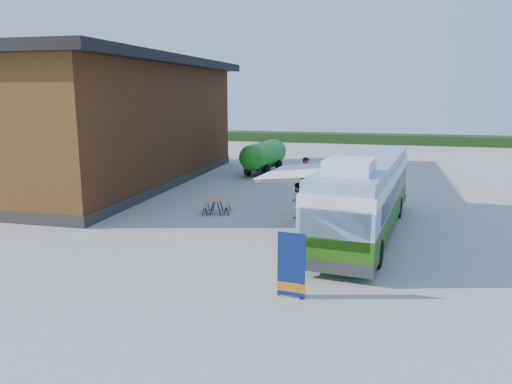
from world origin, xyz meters
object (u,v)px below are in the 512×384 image
(person_a, at_px, (306,176))
(person_b, at_px, (297,200))
(bus, at_px, (364,194))
(picnic_table, at_px, (217,202))
(banner, at_px, (291,271))
(slurry_tanker, at_px, (264,155))

(person_a, distance_m, person_b, 5.36)
(bus, distance_m, picnic_table, 7.01)
(banner, height_order, person_b, banner)
(banner, bearing_deg, picnic_table, 126.98)
(person_a, height_order, person_b, person_a)
(bus, bearing_deg, picnic_table, 170.83)
(picnic_table, height_order, person_a, person_a)
(bus, distance_m, person_b, 3.63)
(bus, bearing_deg, banner, -97.03)
(bus, height_order, person_b, bus)
(slurry_tanker, bearing_deg, picnic_table, -77.80)
(picnic_table, relative_size, person_b, 0.88)
(banner, relative_size, person_a, 0.90)
(bus, height_order, person_a, bus)
(person_b, xyz_separation_m, slurry_tanker, (-4.23, 11.66, 0.45))
(bus, distance_m, person_a, 8.06)
(picnic_table, relative_size, person_a, 0.69)
(banner, xyz_separation_m, person_b, (-1.27, 8.66, 0.04))
(picnic_table, height_order, slurry_tanker, slurry_tanker)
(banner, distance_m, person_a, 14.11)
(picnic_table, distance_m, slurry_tanker, 11.75)
(banner, bearing_deg, person_b, 105.23)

